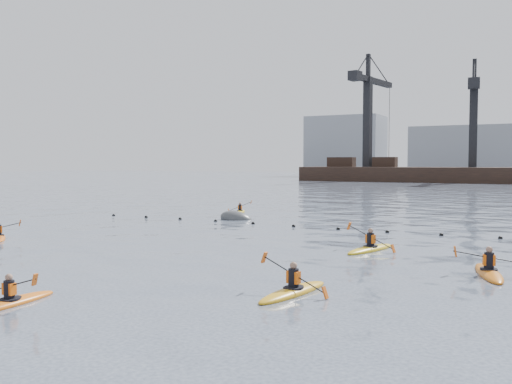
# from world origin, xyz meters

# --- Properties ---
(ground) EXTENTS (400.00, 400.00, 0.00)m
(ground) POSITION_xyz_m (0.00, 0.00, 0.00)
(ground) COLOR #3A4455
(ground) RESTS_ON ground
(float_line) EXTENTS (33.24, 0.73, 0.24)m
(float_line) POSITION_xyz_m (-0.50, 22.53, 0.03)
(float_line) COLOR black
(float_line) RESTS_ON ground
(barge_pier) EXTENTS (72.00, 19.30, 29.50)m
(barge_pier) POSITION_xyz_m (-0.22, 110.00, 1.89)
(barge_pier) COLOR black
(barge_pier) RESTS_ON ground
(skyline) EXTENTS (141.00, 28.00, 22.00)m
(skyline) POSITION_xyz_m (2.23, 150.27, 9.25)
(skyline) COLOR gray
(skyline) RESTS_ON ground
(kayaker_0) EXTENTS (2.19, 3.23, 1.13)m
(kayaker_0) POSITION_xyz_m (-1.68, 1.25, 0.10)
(kayaker_0) COLOR orange
(kayaker_0) RESTS_ON ground
(kayaker_1) EXTENTS (2.43, 3.61, 1.33)m
(kayaker_1) POSITION_xyz_m (5.00, 6.22, 0.11)
(kayaker_1) COLOR gold
(kayaker_1) RESTS_ON ground
(kayaker_3) EXTENTS (2.49, 3.74, 1.38)m
(kayaker_3) POSITION_xyz_m (4.87, 15.49, 0.11)
(kayaker_3) COLOR gold
(kayaker_3) RESTS_ON ground
(kayaker_4) EXTENTS (2.42, 3.73, 1.17)m
(kayaker_4) POSITION_xyz_m (10.17, 12.14, 0.11)
(kayaker_4) COLOR #CF6813
(kayaker_4) RESTS_ON ground
(kayaker_5) EXTENTS (1.94, 2.94, 1.11)m
(kayaker_5) POSITION_xyz_m (-9.79, 29.42, 0.09)
(kayaker_5) COLOR yellow
(kayaker_5) RESTS_ON ground
(mooring_buoy) EXTENTS (2.91, 2.22, 1.66)m
(mooring_buoy) POSITION_xyz_m (-7.37, 24.55, 0.00)
(mooring_buoy) COLOR #3D3F42
(mooring_buoy) RESTS_ON ground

